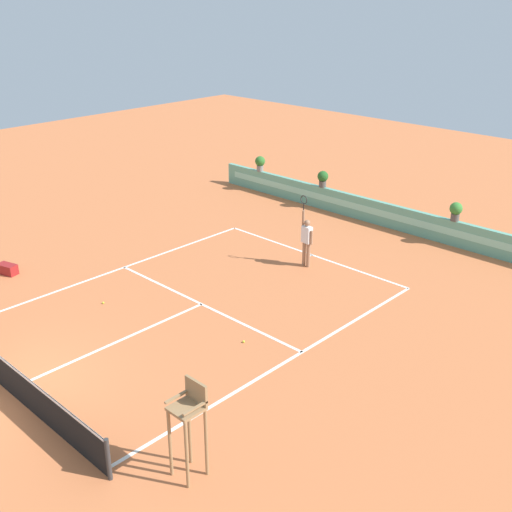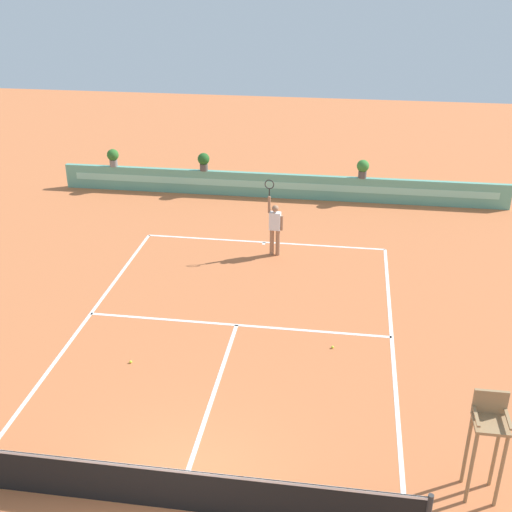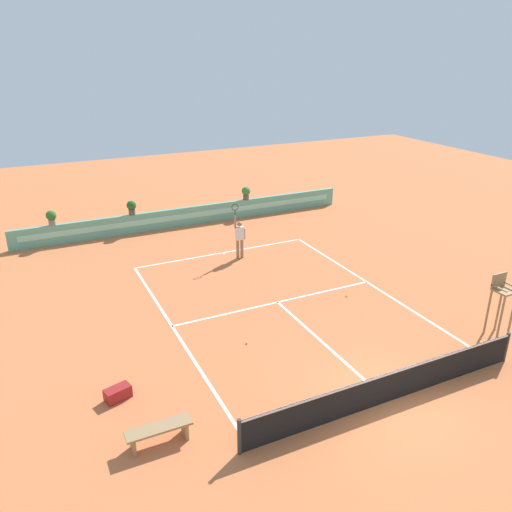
% 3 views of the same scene
% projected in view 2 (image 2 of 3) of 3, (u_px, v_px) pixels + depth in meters
% --- Properties ---
extents(ground_plane, '(60.00, 60.00, 0.00)m').
position_uv_depth(ground_plane, '(234.00, 333.00, 17.08)').
color(ground_plane, '#C66B3D').
extents(court_lines, '(8.32, 11.94, 0.01)m').
position_uv_depth(court_lines, '(239.00, 319.00, 17.72)').
color(court_lines, white).
rests_on(court_lines, ground).
extents(net, '(8.92, 0.10, 1.00)m').
position_uv_depth(net, '(174.00, 488.00, 11.51)').
color(net, '#333333').
rests_on(net, ground).
extents(back_wall_barrier, '(18.00, 0.21, 1.00)m').
position_uv_depth(back_wall_barrier, '(279.00, 186.00, 26.15)').
color(back_wall_barrier, '#60A88E').
rests_on(back_wall_barrier, ground).
extents(umpire_chair, '(0.60, 0.60, 2.14)m').
position_uv_depth(umpire_chair, '(488.00, 434.00, 11.55)').
color(umpire_chair, '#99754C').
rests_on(umpire_chair, ground).
extents(tennis_player, '(0.62, 0.25, 2.58)m').
position_uv_depth(tennis_player, '(275.00, 225.00, 21.00)').
color(tennis_player, '#9E7051').
rests_on(tennis_player, ground).
extents(tennis_ball_near_baseline, '(0.07, 0.07, 0.07)m').
position_uv_depth(tennis_ball_near_baseline, '(131.00, 362.00, 15.83)').
color(tennis_ball_near_baseline, '#CCE033').
rests_on(tennis_ball_near_baseline, ground).
extents(tennis_ball_mid_court, '(0.07, 0.07, 0.07)m').
position_uv_depth(tennis_ball_mid_court, '(333.00, 347.00, 16.42)').
color(tennis_ball_mid_court, '#CCE033').
rests_on(tennis_ball_mid_court, ground).
extents(potted_plant_far_left, '(0.48, 0.48, 0.72)m').
position_uv_depth(potted_plant_far_left, '(113.00, 157.00, 26.67)').
color(potted_plant_far_left, gray).
rests_on(potted_plant_far_left, back_wall_barrier).
extents(potted_plant_left, '(0.48, 0.48, 0.72)m').
position_uv_depth(potted_plant_left, '(204.00, 161.00, 26.16)').
color(potted_plant_left, '#514C47').
rests_on(potted_plant_left, back_wall_barrier).
extents(potted_plant_right, '(0.48, 0.48, 0.72)m').
position_uv_depth(potted_plant_right, '(363.00, 168.00, 25.32)').
color(potted_plant_right, '#514C47').
rests_on(potted_plant_right, back_wall_barrier).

